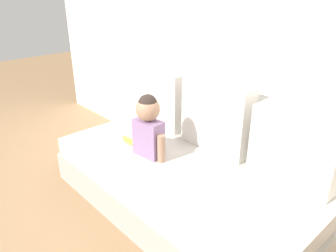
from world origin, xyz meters
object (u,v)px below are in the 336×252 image
throw_pillow_right (294,149)px  throw_pillow_center (216,116)px  throw_pillow_left (161,98)px  toddler (148,124)px  couch (180,187)px  banana (128,140)px

throw_pillow_right → throw_pillow_center: bearing=180.0°
throw_pillow_left → toddler: size_ratio=1.09×
couch → throw_pillow_center: 0.58m
throw_pillow_center → banana: throw_pillow_center is taller
couch → throw_pillow_right: bearing=30.8°
throw_pillow_center → throw_pillow_right: size_ratio=1.04×
throw_pillow_left → throw_pillow_center: 0.62m
throw_pillow_left → throw_pillow_right: size_ratio=0.93×
throw_pillow_right → banana: (-1.13, -0.44, -0.21)m
throw_pillow_center → toddler: throw_pillow_center is taller
throw_pillow_right → banana: throw_pillow_right is taller
throw_pillow_right → banana: 1.23m
couch → throw_pillow_left: size_ratio=3.93×
throw_pillow_left → couch: bearing=-30.8°
throw_pillow_center → throw_pillow_right: (0.62, 0.00, -0.03)m
toddler → banana: (-0.26, 0.00, -0.23)m
throw_pillow_left → throw_pillow_center: size_ratio=0.89×
couch → throw_pillow_right: 0.83m
couch → banana: size_ratio=11.71×
banana → couch: bearing=7.8°
throw_pillow_center → banana: size_ratio=3.34×
throw_pillow_center → throw_pillow_left: bearing=180.0°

